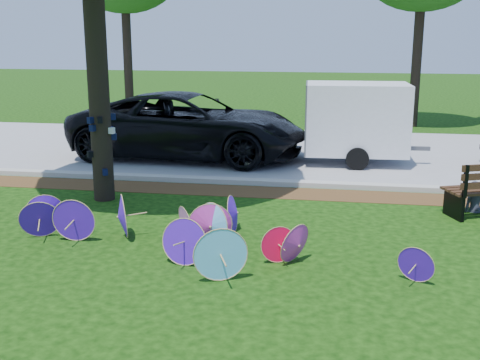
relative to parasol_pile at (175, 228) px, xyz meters
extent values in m
plane|color=black|center=(0.38, -0.69, -0.36)|extent=(90.00, 90.00, 0.00)
cube|color=#472D16|center=(0.38, 3.81, -0.36)|extent=(90.00, 1.00, 0.01)
cube|color=#B7B5AD|center=(0.38, 4.51, -0.30)|extent=(90.00, 0.30, 0.12)
cube|color=gray|center=(0.38, 8.66, -0.36)|extent=(90.00, 8.00, 0.01)
cylinder|color=black|center=(-2.33, 2.70, 2.55)|extent=(0.44, 0.44, 5.82)
cone|color=#4916C0|center=(-2.54, 0.44, -0.01)|extent=(0.73, 0.45, 0.72)
cone|color=#DB33AD|center=(2.05, -0.33, -0.03)|extent=(0.58, 0.69, 0.67)
cone|color=#DB33AD|center=(0.56, 0.18, 0.02)|extent=(0.78, 0.33, 0.76)
cone|color=#4916C0|center=(-1.82, 0.10, 0.02)|extent=(0.78, 0.22, 0.78)
cone|color=#5FBDF3|center=(0.55, 0.22, 0.01)|extent=(0.68, 0.57, 0.76)
cone|color=#4916C0|center=(0.82, 1.07, -0.03)|extent=(0.23, 0.68, 0.68)
cone|color=#5FBDF3|center=(0.99, -1.15, 0.05)|extent=(0.81, 0.43, 0.82)
cone|color=#4916C0|center=(3.82, -0.76, -0.08)|extent=(0.57, 0.40, 0.57)
cone|color=#4916C0|center=(0.51, 0.46, -0.04)|extent=(0.28, 0.65, 0.64)
cone|color=#4916C0|center=(0.33, -0.60, 0.01)|extent=(0.78, 0.37, 0.76)
cone|color=#F177CC|center=(0.12, 0.41, -0.04)|extent=(0.54, 0.64, 0.65)
cone|color=red|center=(1.75, -0.30, -0.07)|extent=(0.59, 0.35, 0.59)
cone|color=#4916C0|center=(-1.09, 0.38, 0.03)|extent=(0.49, 0.79, 0.80)
cone|color=#4916C0|center=(-2.50, 0.16, 0.00)|extent=(0.77, 0.53, 0.72)
imported|color=black|center=(-1.58, 7.31, 0.56)|extent=(6.85, 3.50, 1.85)
cube|color=white|center=(3.10, 7.29, 0.88)|extent=(2.77, 1.83, 2.48)
imported|color=#383D4D|center=(5.40, 3.01, 0.25)|extent=(0.48, 0.35, 1.23)
cylinder|color=black|center=(-6.00, 14.76, 2.14)|extent=(0.36, 0.36, 5.00)
cylinder|color=black|center=(5.40, 14.32, 2.14)|extent=(0.36, 0.36, 5.00)
camera|label=1|loc=(2.61, -9.21, 3.20)|focal=45.00mm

